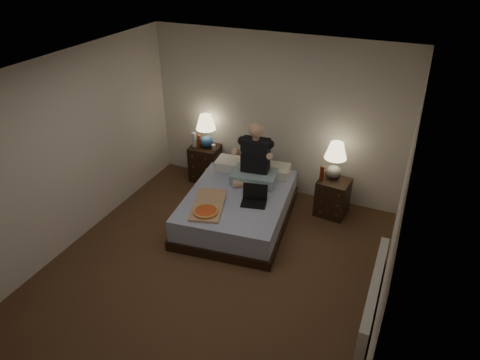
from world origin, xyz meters
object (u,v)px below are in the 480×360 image
at_px(lamp_right, 335,160).
at_px(beer_bottle_right, 322,173).
at_px(laptop, 254,197).
at_px(radiator, 373,293).
at_px(bed, 238,207).
at_px(nightstand_left, 206,163).
at_px(lamp_left, 206,131).
at_px(soda_can, 214,147).
at_px(water_bottle, 194,140).
at_px(person, 255,154).
at_px(nightstand_right, 332,197).
at_px(pizza_box, 206,212).
at_px(beer_bottle_left, 199,142).

distance_m(lamp_right, beer_bottle_right, 0.27).
relative_size(lamp_right, beer_bottle_right, 2.43).
distance_m(lamp_right, laptop, 1.32).
distance_m(beer_bottle_right, radiator, 1.95).
xyz_separation_m(bed, nightstand_left, (-1.00, 0.91, 0.08)).
bearing_deg(lamp_left, soda_can, -22.68).
xyz_separation_m(water_bottle, laptop, (1.46, -0.99, -0.16)).
bearing_deg(nightstand_left, person, -29.74).
bearing_deg(nightstand_right, nightstand_left, -178.95).
bearing_deg(person, pizza_box, -111.12).
relative_size(beer_bottle_left, pizza_box, 0.30).
bearing_deg(soda_can, laptop, -41.91).
xyz_separation_m(nightstand_left, beer_bottle_left, (-0.06, -0.09, 0.42)).
bearing_deg(nightstand_right, beer_bottle_left, -176.60).
distance_m(soda_can, beer_bottle_left, 0.27).
relative_size(beer_bottle_left, radiator, 0.14).
xyz_separation_m(bed, beer_bottle_right, (1.03, 0.66, 0.46)).
relative_size(nightstand_right, lamp_left, 1.02).
bearing_deg(radiator, nightstand_right, 117.38).
bearing_deg(beer_bottle_left, water_bottle, 169.96).
distance_m(water_bottle, beer_bottle_right, 2.20).
relative_size(beer_bottle_right, radiator, 0.14).
height_order(bed, person, person).
bearing_deg(water_bottle, radiator, -28.60).
distance_m(lamp_left, water_bottle, 0.26).
height_order(lamp_right, water_bottle, lamp_right).
bearing_deg(beer_bottle_left, nightstand_right, -2.41).
bearing_deg(radiator, bed, 156.15).
distance_m(nightstand_left, beer_bottle_left, 0.44).
height_order(soda_can, radiator, soda_can).
height_order(lamp_right, person, person).
relative_size(soda_can, person, 0.11).
xyz_separation_m(lamp_right, radiator, (0.90, -1.73, -0.65)).
bearing_deg(laptop, beer_bottle_right, 34.84).
distance_m(beer_bottle_right, person, 1.01).
bearing_deg(water_bottle, nightstand_left, 24.12).
distance_m(bed, water_bottle, 1.52).
distance_m(lamp_right, soda_can, 1.98).
bearing_deg(nightstand_left, laptop, -44.46).
relative_size(bed, beer_bottle_right, 7.99).
relative_size(person, radiator, 0.58).
height_order(bed, beer_bottle_left, beer_bottle_left).
bearing_deg(water_bottle, soda_can, 0.36).
height_order(bed, lamp_right, lamp_right).
xyz_separation_m(lamp_left, laptop, (1.27, -1.06, -0.32)).
distance_m(nightstand_left, water_bottle, 0.47).
distance_m(nightstand_right, beer_bottle_right, 0.45).
bearing_deg(lamp_right, soda_can, 179.21).
bearing_deg(beer_bottle_right, lamp_left, 172.77).
xyz_separation_m(nightstand_left, nightstand_right, (2.21, -0.18, -0.02)).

